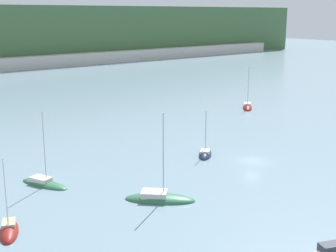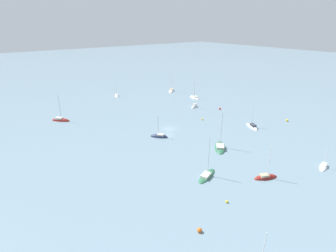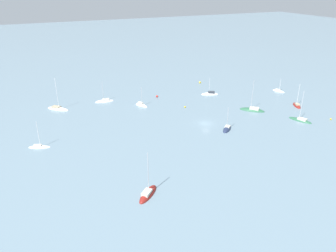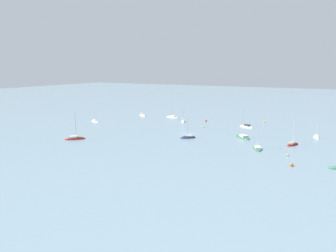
% 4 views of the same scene
% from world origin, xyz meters
% --- Properties ---
extents(ground_plane, '(600.00, 600.00, 0.00)m').
position_xyz_m(ground_plane, '(0.00, 0.00, 0.00)').
color(ground_plane, slate).
extents(sailboat_1, '(3.80, 5.45, 7.96)m').
position_xyz_m(sailboat_1, '(12.98, -23.43, 0.13)').
color(sailboat_1, silver).
rests_on(sailboat_1, ground_plane).
extents(sailboat_2, '(3.11, 5.55, 5.85)m').
position_xyz_m(sailboat_2, '(-43.89, -15.94, 0.08)').
color(sailboat_2, white).
rests_on(sailboat_2, ground_plane).
extents(sailboat_3, '(7.75, 7.65, 12.34)m').
position_xyz_m(sailboat_3, '(40.93, -32.39, 0.10)').
color(sailboat_3, white).
rests_on(sailboat_3, ground_plane).
extents(sailboat_4, '(6.91, 4.34, 7.59)m').
position_xyz_m(sailboat_4, '(-16.23, -24.08, 0.12)').
color(sailboat_4, white).
rests_on(sailboat_4, ground_plane).
extents(sailboat_5, '(6.62, 6.36, 10.91)m').
position_xyz_m(sailboat_5, '(30.38, 27.52, 0.10)').
color(sailboat_5, maroon).
rests_on(sailboat_5, ground_plane).
extents(sailboat_6, '(6.06, 3.73, 8.21)m').
position_xyz_m(sailboat_6, '(49.45, -4.80, 0.10)').
color(sailboat_6, white).
rests_on(sailboat_6, ground_plane).
extents(sailboat_7, '(7.17, 3.36, 8.75)m').
position_xyz_m(sailboat_7, '(23.91, -33.44, 0.09)').
color(sailboat_7, silver).
rests_on(sailboat_7, ground_plane).
extents(sailboat_8, '(4.08, 6.09, 9.09)m').
position_xyz_m(sailboat_8, '(-37.99, 0.13, 0.09)').
color(sailboat_8, maroon).
rests_on(sailboat_8, ground_plane).
extents(sailboat_9, '(8.20, 8.27, 11.63)m').
position_xyz_m(sailboat_9, '(-20.66, -3.08, 0.11)').
color(sailboat_9, '#2D6647').
rests_on(sailboat_9, ground_plane).
extents(sailboat_10, '(4.90, 7.98, 10.55)m').
position_xyz_m(sailboat_10, '(-29.17, 10.72, 0.12)').
color(sailboat_10, '#2D6647').
rests_on(sailboat_10, ground_plane).
extents(sailboat_11, '(5.55, 5.28, 8.21)m').
position_xyz_m(sailboat_11, '(-3.61, 6.65, 0.07)').
color(sailboat_11, '#232D4C').
rests_on(sailboat_11, ground_plane).
extents(mooring_buoy_0, '(0.60, 0.60, 0.60)m').
position_xyz_m(mooring_buoy_0, '(-0.50, -15.23, 0.30)').
color(mooring_buoy_0, yellow).
rests_on(mooring_buoy_0, ground_plane).
extents(mooring_buoy_2, '(0.53, 0.53, 0.53)m').
position_xyz_m(mooring_buoy_2, '(-38.64, 14.36, 0.27)').
color(mooring_buoy_2, yellow).
rests_on(mooring_buoy_2, ground_plane).
extents(mooring_buoy_3, '(0.81, 0.81, 0.81)m').
position_xyz_m(mooring_buoy_3, '(4.19, -29.87, 0.41)').
color(mooring_buoy_3, red).
rests_on(mooring_buoy_3, ground_plane).
extents(mooring_buoy_4, '(0.81, 0.81, 0.81)m').
position_xyz_m(mooring_buoy_4, '(-20.33, -39.30, 0.40)').
color(mooring_buoy_4, yellow).
rests_on(mooring_buoy_4, ground_plane).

